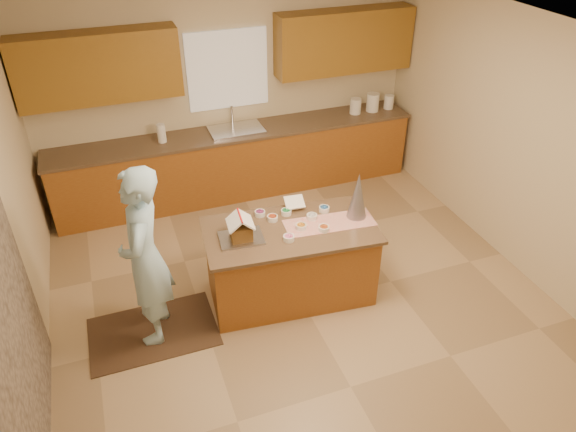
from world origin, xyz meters
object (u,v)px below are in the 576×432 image
object	(u,v)px
boy	(145,258)
gingerbread_house	(241,229)
island_base	(290,264)
tinsel_tree	(358,196)

from	to	relation	value
boy	gingerbread_house	bearing A→B (deg)	109.74
gingerbread_house	island_base	bearing A→B (deg)	-0.25
tinsel_tree	boy	xyz separation A→B (m)	(-2.12, -0.06, -0.18)
island_base	tinsel_tree	xyz separation A→B (m)	(0.71, -0.02, 0.69)
boy	island_base	bearing A→B (deg)	107.84
island_base	gingerbread_house	size ratio (longest dim) A/B	5.91
island_base	boy	xyz separation A→B (m)	(-1.41, -0.08, 0.51)
island_base	gingerbread_house	distance (m)	0.75
tinsel_tree	gingerbread_house	xyz separation A→B (m)	(-1.21, 0.02, -0.13)
island_base	gingerbread_house	bearing A→B (deg)	-174.81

